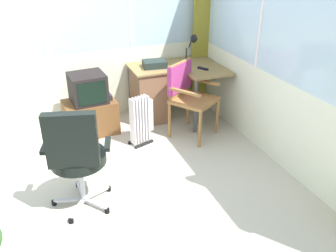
{
  "coord_description": "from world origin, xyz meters",
  "views": [
    {
      "loc": [
        -0.21,
        -2.66,
        2.23
      ],
      "look_at": [
        0.96,
        0.32,
        0.57
      ],
      "focal_mm": 38.21,
      "sensor_mm": 36.0,
      "label": 1
    }
  ],
  "objects_px": {
    "wooden_armchair": "(186,89)",
    "tv_on_stand": "(90,107)",
    "desk": "(153,91)",
    "desk_lamp": "(193,44)",
    "tv_remote": "(203,68)",
    "space_heater": "(142,120)",
    "office_chair": "(76,153)",
    "paper_tray": "(155,64)"
  },
  "relations": [
    {
      "from": "space_heater",
      "to": "tv_remote",
      "type": "bearing_deg",
      "value": 16.98
    },
    {
      "from": "tv_on_stand",
      "to": "desk",
      "type": "bearing_deg",
      "value": 7.56
    },
    {
      "from": "office_chair",
      "to": "desk",
      "type": "bearing_deg",
      "value": 51.81
    },
    {
      "from": "wooden_armchair",
      "to": "tv_on_stand",
      "type": "distance_m",
      "value": 1.24
    },
    {
      "from": "paper_tray",
      "to": "desk_lamp",
      "type": "bearing_deg",
      "value": -3.12
    },
    {
      "from": "office_chair",
      "to": "paper_tray",
      "type": "bearing_deg",
      "value": 50.93
    },
    {
      "from": "desk",
      "to": "paper_tray",
      "type": "distance_m",
      "value": 0.39
    },
    {
      "from": "office_chair",
      "to": "space_heater",
      "type": "height_order",
      "value": "office_chair"
    },
    {
      "from": "desk_lamp",
      "to": "space_heater",
      "type": "bearing_deg",
      "value": -148.27
    },
    {
      "from": "desk",
      "to": "tv_remote",
      "type": "xyz_separation_m",
      "value": [
        0.59,
        -0.32,
        0.35
      ]
    },
    {
      "from": "desk",
      "to": "space_heater",
      "type": "xyz_separation_m",
      "value": [
        -0.35,
        -0.61,
        -0.09
      ]
    },
    {
      "from": "space_heater",
      "to": "wooden_armchair",
      "type": "bearing_deg",
      "value": 4.85
    },
    {
      "from": "tv_remote",
      "to": "office_chair",
      "type": "xyz_separation_m",
      "value": [
        -1.84,
        -1.27,
        -0.15
      ]
    },
    {
      "from": "wooden_armchair",
      "to": "tv_on_stand",
      "type": "bearing_deg",
      "value": 158.56
    },
    {
      "from": "desk",
      "to": "desk_lamp",
      "type": "distance_m",
      "value": 0.83
    },
    {
      "from": "paper_tray",
      "to": "tv_on_stand",
      "type": "xyz_separation_m",
      "value": [
        -0.92,
        -0.11,
        -0.44
      ]
    },
    {
      "from": "desk",
      "to": "paper_tray",
      "type": "bearing_deg",
      "value": -13.94
    },
    {
      "from": "desk",
      "to": "tv_remote",
      "type": "bearing_deg",
      "value": -28.9
    },
    {
      "from": "desk_lamp",
      "to": "office_chair",
      "type": "distance_m",
      "value": 2.43
    },
    {
      "from": "office_chair",
      "to": "tv_on_stand",
      "type": "height_order",
      "value": "office_chair"
    },
    {
      "from": "desk",
      "to": "desk_lamp",
      "type": "xyz_separation_m",
      "value": [
        0.57,
        -0.04,
        0.6
      ]
    },
    {
      "from": "paper_tray",
      "to": "wooden_armchair",
      "type": "relative_size",
      "value": 0.32
    },
    {
      "from": "wooden_armchair",
      "to": "office_chair",
      "type": "xyz_separation_m",
      "value": [
        -1.5,
        -1.03,
        0.0
      ]
    },
    {
      "from": "desk",
      "to": "office_chair",
      "type": "xyz_separation_m",
      "value": [
        -1.25,
        -1.59,
        0.2
      ]
    },
    {
      "from": "wooden_armchair",
      "to": "space_heater",
      "type": "height_order",
      "value": "wooden_armchair"
    },
    {
      "from": "desk",
      "to": "tv_on_stand",
      "type": "bearing_deg",
      "value": -172.44
    },
    {
      "from": "desk_lamp",
      "to": "tv_on_stand",
      "type": "distance_m",
      "value": 1.6
    },
    {
      "from": "wooden_armchair",
      "to": "office_chair",
      "type": "relative_size",
      "value": 0.9
    },
    {
      "from": "tv_remote",
      "to": "wooden_armchair",
      "type": "height_order",
      "value": "wooden_armchair"
    },
    {
      "from": "desk",
      "to": "space_heater",
      "type": "bearing_deg",
      "value": -120.06
    },
    {
      "from": "desk_lamp",
      "to": "wooden_armchair",
      "type": "xyz_separation_m",
      "value": [
        -0.33,
        -0.52,
        -0.4
      ]
    },
    {
      "from": "space_heater",
      "to": "desk",
      "type": "bearing_deg",
      "value": 59.94
    },
    {
      "from": "tv_remote",
      "to": "wooden_armchair",
      "type": "distance_m",
      "value": 0.44
    },
    {
      "from": "desk",
      "to": "space_heater",
      "type": "distance_m",
      "value": 0.71
    },
    {
      "from": "desk",
      "to": "paper_tray",
      "type": "height_order",
      "value": "paper_tray"
    },
    {
      "from": "desk_lamp",
      "to": "paper_tray",
      "type": "height_order",
      "value": "desk_lamp"
    },
    {
      "from": "desk",
      "to": "desk_lamp",
      "type": "bearing_deg",
      "value": -3.76
    },
    {
      "from": "tv_remote",
      "to": "space_heater",
      "type": "xyz_separation_m",
      "value": [
        -0.94,
        -0.29,
        -0.45
      ]
    },
    {
      "from": "tv_remote",
      "to": "tv_on_stand",
      "type": "relative_size",
      "value": 0.19
    },
    {
      "from": "office_chair",
      "to": "space_heater",
      "type": "relative_size",
      "value": 1.69
    },
    {
      "from": "tv_on_stand",
      "to": "tv_remote",
      "type": "bearing_deg",
      "value": -8.03
    },
    {
      "from": "space_heater",
      "to": "tv_on_stand",
      "type": "bearing_deg",
      "value": 136.82
    }
  ]
}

